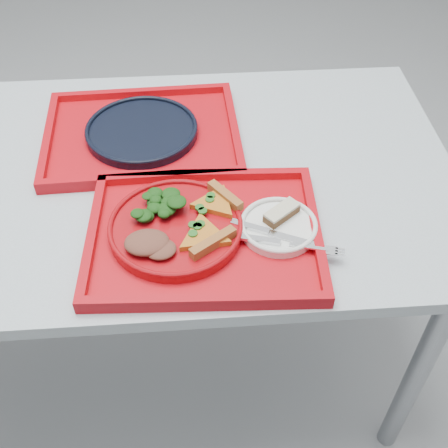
# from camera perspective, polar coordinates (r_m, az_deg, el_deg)

# --- Properties ---
(ground) EXTENTS (10.00, 10.00, 0.00)m
(ground) POSITION_cam_1_polar(r_m,az_deg,el_deg) (1.84, -9.06, -12.98)
(ground) COLOR #999CA1
(ground) RESTS_ON ground
(table) EXTENTS (1.60, 0.80, 0.75)m
(table) POSITION_cam_1_polar(r_m,az_deg,el_deg) (1.32, -12.37, 2.52)
(table) COLOR #98A1AA
(table) RESTS_ON ground
(tray_main) EXTENTS (0.47, 0.37, 0.01)m
(tray_main) POSITION_cam_1_polar(r_m,az_deg,el_deg) (1.10, -2.00, -1.25)
(tray_main) COLOR #B60912
(tray_main) RESTS_ON table
(tray_far) EXTENTS (0.46, 0.36, 0.01)m
(tray_far) POSITION_cam_1_polar(r_m,az_deg,el_deg) (1.35, -8.27, 8.78)
(tray_far) COLOR #B60912
(tray_far) RESTS_ON table
(dinner_plate) EXTENTS (0.26, 0.26, 0.02)m
(dinner_plate) POSITION_cam_1_polar(r_m,az_deg,el_deg) (1.09, -4.92, -0.48)
(dinner_plate) COLOR #9B0A0F
(dinner_plate) RESTS_ON tray_main
(side_plate) EXTENTS (0.15, 0.15, 0.01)m
(side_plate) POSITION_cam_1_polar(r_m,az_deg,el_deg) (1.10, 5.55, -0.38)
(side_plate) COLOR white
(side_plate) RESTS_ON tray_main
(navy_plate) EXTENTS (0.26, 0.26, 0.02)m
(navy_plate) POSITION_cam_1_polar(r_m,az_deg,el_deg) (1.34, -8.34, 9.26)
(navy_plate) COLOR black
(navy_plate) RESTS_ON tray_far
(pizza_slice_a) EXTENTS (0.14, 0.15, 0.02)m
(pizza_slice_a) POSITION_cam_1_polar(r_m,az_deg,el_deg) (1.06, -2.08, -1.03)
(pizza_slice_a) COLOR gold
(pizza_slice_a) RESTS_ON dinner_plate
(pizza_slice_b) EXTENTS (0.14, 0.13, 0.02)m
(pizza_slice_b) POSITION_cam_1_polar(r_m,az_deg,el_deg) (1.12, -0.90, 2.28)
(pizza_slice_b) COLOR gold
(pizza_slice_b) RESTS_ON dinner_plate
(salad_heap) EXTENTS (0.09, 0.08, 0.04)m
(salad_heap) POSITION_cam_1_polar(r_m,az_deg,el_deg) (1.11, -6.80, 2.23)
(salad_heap) COLOR black
(salad_heap) RESTS_ON dinner_plate
(meat_portion) EXTENTS (0.08, 0.07, 0.03)m
(meat_portion) POSITION_cam_1_polar(r_m,az_deg,el_deg) (1.05, -7.85, -1.88)
(meat_portion) COLOR brown
(meat_portion) RESTS_ON dinner_plate
(dessert_bar) EXTENTS (0.08, 0.07, 0.02)m
(dessert_bar) POSITION_cam_1_polar(r_m,az_deg,el_deg) (1.11, 5.88, 1.15)
(dessert_bar) COLOR #502D1A
(dessert_bar) RESTS_ON side_plate
(knife) EXTENTS (0.17, 0.09, 0.01)m
(knife) POSITION_cam_1_polar(r_m,az_deg,el_deg) (1.07, 5.37, -1.02)
(knife) COLOR silver
(knife) RESTS_ON side_plate
(fork) EXTENTS (0.18, 0.07, 0.01)m
(fork) POSITION_cam_1_polar(r_m,az_deg,el_deg) (1.06, 6.54, -2.00)
(fork) COLOR silver
(fork) RESTS_ON side_plate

